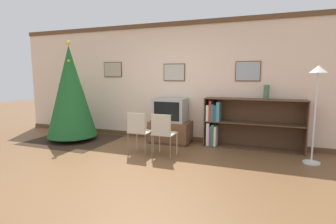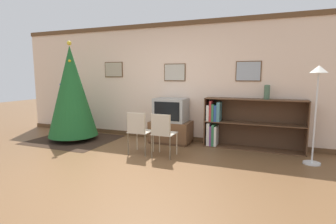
{
  "view_description": "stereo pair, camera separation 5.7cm",
  "coord_description": "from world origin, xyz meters",
  "px_view_note": "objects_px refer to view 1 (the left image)",
  "views": [
    {
      "loc": [
        2.08,
        -3.41,
        1.5
      ],
      "look_at": [
        0.3,
        1.27,
        0.8
      ],
      "focal_mm": 28.0,
      "sensor_mm": 36.0,
      "label": 1
    },
    {
      "loc": [
        2.14,
        -3.39,
        1.5
      ],
      "look_at": [
        0.3,
        1.27,
        0.8
      ],
      "focal_mm": 28.0,
      "sensor_mm": 36.0,
      "label": 2
    }
  ],
  "objects_px": {
    "folding_chair_right": "(163,132)",
    "folding_chair_left": "(139,130)",
    "standing_lamp": "(317,89)",
    "television": "(170,110)",
    "christmas_tree": "(71,92)",
    "tv_console": "(170,132)",
    "vase": "(266,92)",
    "bookshelf": "(237,123)"
  },
  "relations": [
    {
      "from": "christmas_tree",
      "to": "television",
      "type": "bearing_deg",
      "value": 15.2
    },
    {
      "from": "vase",
      "to": "bookshelf",
      "type": "bearing_deg",
      "value": -179.67
    },
    {
      "from": "christmas_tree",
      "to": "folding_chair_left",
      "type": "bearing_deg",
      "value": -13.25
    },
    {
      "from": "standing_lamp",
      "to": "bookshelf",
      "type": "bearing_deg",
      "value": 155.95
    },
    {
      "from": "television",
      "to": "folding_chair_left",
      "type": "bearing_deg",
      "value": -103.06
    },
    {
      "from": "tv_console",
      "to": "standing_lamp",
      "type": "relative_size",
      "value": 0.54
    },
    {
      "from": "bookshelf",
      "to": "television",
      "type": "bearing_deg",
      "value": -174.92
    },
    {
      "from": "tv_console",
      "to": "christmas_tree",
      "type": "bearing_deg",
      "value": -164.74
    },
    {
      "from": "folding_chair_left",
      "to": "television",
      "type": "bearing_deg",
      "value": 76.94
    },
    {
      "from": "television",
      "to": "bookshelf",
      "type": "xyz_separation_m",
      "value": [
        1.44,
        0.13,
        -0.23
      ]
    },
    {
      "from": "vase",
      "to": "standing_lamp",
      "type": "height_order",
      "value": "standing_lamp"
    },
    {
      "from": "tv_console",
      "to": "vase",
      "type": "relative_size",
      "value": 3.17
    },
    {
      "from": "folding_chair_left",
      "to": "vase",
      "type": "xyz_separation_m",
      "value": [
        2.23,
        1.2,
        0.71
      ]
    },
    {
      "from": "christmas_tree",
      "to": "standing_lamp",
      "type": "bearing_deg",
      "value": 1.59
    },
    {
      "from": "christmas_tree",
      "to": "television",
      "type": "height_order",
      "value": "christmas_tree"
    },
    {
      "from": "christmas_tree",
      "to": "vase",
      "type": "xyz_separation_m",
      "value": [
        4.2,
        0.73,
        0.05
      ]
    },
    {
      "from": "tv_console",
      "to": "vase",
      "type": "xyz_separation_m",
      "value": [
        1.98,
        0.13,
        0.94
      ]
    },
    {
      "from": "folding_chair_right",
      "to": "standing_lamp",
      "type": "height_order",
      "value": "standing_lamp"
    },
    {
      "from": "bookshelf",
      "to": "standing_lamp",
      "type": "bearing_deg",
      "value": -24.05
    },
    {
      "from": "vase",
      "to": "christmas_tree",
      "type": "bearing_deg",
      "value": -170.09
    },
    {
      "from": "christmas_tree",
      "to": "tv_console",
      "type": "distance_m",
      "value": 2.46
    },
    {
      "from": "television",
      "to": "vase",
      "type": "xyz_separation_m",
      "value": [
        1.98,
        0.13,
        0.44
      ]
    },
    {
      "from": "tv_console",
      "to": "standing_lamp",
      "type": "distance_m",
      "value": 2.99
    },
    {
      "from": "christmas_tree",
      "to": "tv_console",
      "type": "bearing_deg",
      "value": 15.26
    },
    {
      "from": "christmas_tree",
      "to": "vase",
      "type": "bearing_deg",
      "value": 9.91
    },
    {
      "from": "television",
      "to": "vase",
      "type": "relative_size",
      "value": 2.47
    },
    {
      "from": "christmas_tree",
      "to": "tv_console",
      "type": "height_order",
      "value": "christmas_tree"
    },
    {
      "from": "folding_chair_left",
      "to": "folding_chair_right",
      "type": "bearing_deg",
      "value": 0.0
    },
    {
      "from": "tv_console",
      "to": "folding_chair_right",
      "type": "relative_size",
      "value": 1.1
    },
    {
      "from": "folding_chair_left",
      "to": "standing_lamp",
      "type": "bearing_deg",
      "value": 11.3
    },
    {
      "from": "vase",
      "to": "folding_chair_left",
      "type": "bearing_deg",
      "value": -151.75
    },
    {
      "from": "standing_lamp",
      "to": "folding_chair_left",
      "type": "bearing_deg",
      "value": -168.7
    },
    {
      "from": "folding_chair_left",
      "to": "bookshelf",
      "type": "distance_m",
      "value": 2.07
    },
    {
      "from": "folding_chair_right",
      "to": "vase",
      "type": "relative_size",
      "value": 2.89
    },
    {
      "from": "tv_console",
      "to": "bookshelf",
      "type": "bearing_deg",
      "value": 4.98
    },
    {
      "from": "folding_chair_right",
      "to": "bookshelf",
      "type": "height_order",
      "value": "bookshelf"
    },
    {
      "from": "folding_chair_left",
      "to": "standing_lamp",
      "type": "distance_m",
      "value": 3.18
    },
    {
      "from": "bookshelf",
      "to": "vase",
      "type": "xyz_separation_m",
      "value": [
        0.54,
        0.0,
        0.66
      ]
    },
    {
      "from": "christmas_tree",
      "to": "vase",
      "type": "distance_m",
      "value": 4.26
    },
    {
      "from": "folding_chair_right",
      "to": "bookshelf",
      "type": "xyz_separation_m",
      "value": [
        1.19,
        1.19,
        0.04
      ]
    },
    {
      "from": "folding_chair_left",
      "to": "standing_lamp",
      "type": "height_order",
      "value": "standing_lamp"
    },
    {
      "from": "folding_chair_right",
      "to": "folding_chair_left",
      "type": "bearing_deg",
      "value": 180.0
    }
  ]
}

